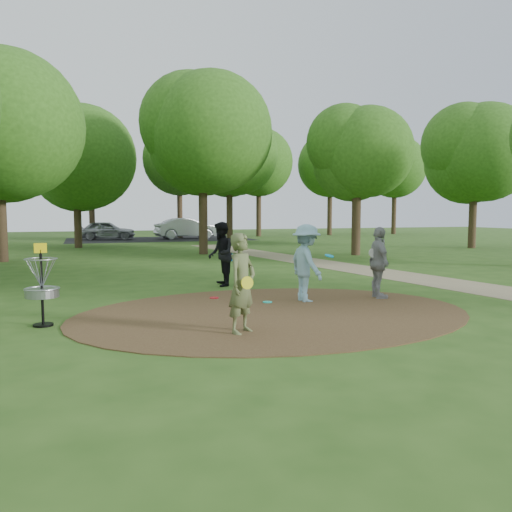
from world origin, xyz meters
name	(u,v)px	position (x,y,z in m)	size (l,w,h in m)	color
ground	(275,313)	(0.00, 0.00, 0.00)	(100.00, 100.00, 0.00)	#2D5119
dirt_clearing	(275,312)	(0.00, 0.00, 0.01)	(8.40, 8.40, 0.02)	#47301C
footpath	(458,285)	(6.50, 2.00, 0.01)	(2.00, 40.00, 0.01)	#8C7A5B
parking_lot	(160,239)	(2.00, 30.00, 0.00)	(14.00, 8.00, 0.01)	black
player_observer_with_disc	(242,284)	(-1.18, -1.46, 0.87)	(0.76, 0.72, 1.75)	#586138
player_throwing_with_disc	(306,263)	(1.18, 0.99, 0.91)	(1.15, 1.23, 1.83)	#86B6C9
player_walking_with_disc	(221,254)	(-0.05, 4.09, 0.92)	(0.84, 1.00, 1.84)	black
player_waiting_with_disc	(379,263)	(3.03, 0.80, 0.88)	(0.62, 1.09, 1.75)	gray
disc_ground_cyan	(267,302)	(0.25, 1.10, 0.03)	(0.22, 0.22, 0.02)	#1AD5BB
disc_ground_red	(214,298)	(-0.77, 2.08, 0.03)	(0.22, 0.22, 0.02)	red
car_left	(107,230)	(-1.99, 30.49, 0.73)	(1.72, 4.28, 1.46)	#94949A
car_right	(187,228)	(4.16, 29.88, 0.83)	(1.75, 5.02, 1.65)	#95999C
disc_golf_basket	(42,279)	(-4.50, 0.30, 0.87)	(0.63, 0.63, 1.54)	black
tree_ring	(231,125)	(1.51, 8.26, 5.28)	(36.97, 45.76, 9.06)	#332316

